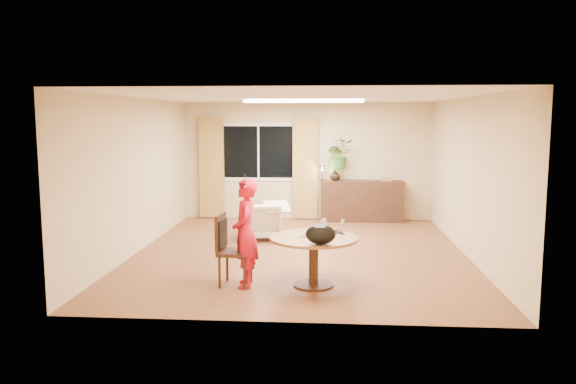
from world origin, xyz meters
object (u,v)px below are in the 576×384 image
object	(u,v)px
child	(245,233)
armchair	(262,220)
dining_chair	(235,250)
dining_table	(314,247)
sideboard	(362,201)

from	to	relation	value
child	armchair	size ratio (longest dim) A/B	1.92
dining_chair	armchair	world-z (taller)	dining_chair
dining_table	dining_chair	size ratio (longest dim) A/B	1.22
dining_chair	dining_table	bearing A→B (deg)	9.42
dining_table	child	bearing A→B (deg)	-175.39
dining_chair	sideboard	world-z (taller)	dining_chair
dining_table	sideboard	xyz separation A→B (m)	(0.93, 4.87, -0.09)
dining_table	sideboard	bearing A→B (deg)	79.22
child	sideboard	xyz separation A→B (m)	(1.84, 4.94, -0.28)
dining_table	child	distance (m)	0.94
child	sideboard	size ratio (longest dim) A/B	0.82
dining_table	child	world-z (taller)	child
child	sideboard	world-z (taller)	child
dining_table	sideboard	size ratio (longest dim) A/B	0.66
dining_chair	armchair	size ratio (longest dim) A/B	1.28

